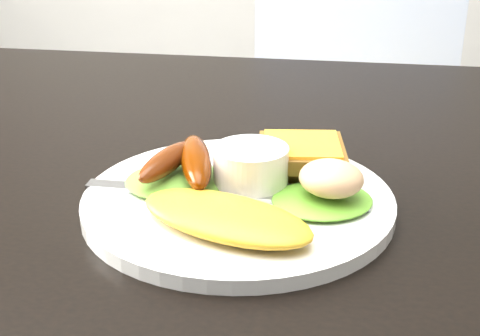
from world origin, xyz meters
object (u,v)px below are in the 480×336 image
object	(u,v)px
person	(261,72)
plate	(238,201)
dining_table	(224,176)
dining_chair	(349,159)

from	to	relation	value
person	plate	bearing A→B (deg)	115.75
dining_table	dining_chair	distance (m)	0.80
dining_table	plate	xyz separation A→B (m)	(0.03, -0.11, 0.03)
dining_table	dining_chair	bearing A→B (deg)	79.60
person	plate	size ratio (longest dim) A/B	5.14
dining_table	dining_chair	xyz separation A→B (m)	(0.14, 0.74, -0.28)
dining_chair	person	world-z (taller)	person
dining_chair	plate	size ratio (longest dim) A/B	1.81
plate	dining_table	bearing A→B (deg)	106.40
dining_table	person	world-z (taller)	person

